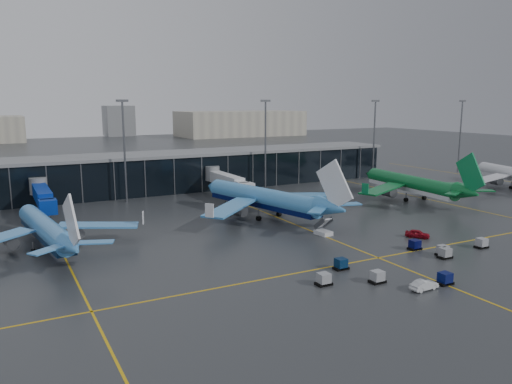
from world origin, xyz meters
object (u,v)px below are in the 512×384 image
baggage_carts (412,261)px  airliner_klm_near (262,186)px  airliner_arkefly (45,216)px  airliner_aer_lingus (411,174)px  mobile_airstair (323,231)px  service_van_red (417,234)px  service_van_white (424,285)px

baggage_carts → airliner_klm_near: bearing=96.7°
airliner_arkefly → airliner_aer_lingus: bearing=-5.0°
airliner_aer_lingus → mobile_airstair: size_ratio=12.41×
airliner_aer_lingus → service_van_red: size_ratio=9.72×
airliner_klm_near → mobile_airstair: 19.87m
airliner_klm_near → service_van_red: size_ratio=10.06×
mobile_airstair → service_van_red: mobile_airstair is taller
airliner_arkefly → airliner_klm_near: size_ratio=0.85×
airliner_aer_lingus → service_van_white: (-44.95, -47.88, -5.88)m
service_van_white → airliner_aer_lingus: bearing=-45.7°
airliner_arkefly → airliner_aer_lingus: (87.91, 3.49, 0.82)m
airliner_klm_near → service_van_red: bearing=-72.6°
airliner_klm_near → mobile_airstair: (3.04, -18.68, -6.04)m
airliner_arkefly → service_van_red: 66.76m
airliner_arkefly → service_van_white: bearing=-53.2°
service_van_red → service_van_white: bearing=-171.0°
service_van_red → airliner_arkefly: bearing=121.0°
baggage_carts → service_van_red: bearing=41.6°
service_van_white → service_van_red: bearing=-46.3°
airliner_aer_lingus → baggage_carts: size_ratio=1.16×
mobile_airstair → baggage_carts: bearing=-92.8°
airliner_klm_near → airliner_aer_lingus: bearing=-14.3°
service_van_red → service_van_white: service_van_red is taller
baggage_carts → mobile_airstair: (-1.61, 21.17, 0.01)m
airliner_klm_near → service_van_red: 33.98m
airliner_aer_lingus → baggage_carts: bearing=-129.7°
baggage_carts → mobile_airstair: size_ratio=10.68×
airliner_aer_lingus → service_van_white: bearing=-128.4°
mobile_airstair → service_van_red: (14.34, -9.88, -0.02)m
mobile_airstair → airliner_klm_near: bearing=92.1°
baggage_carts → mobile_airstair: bearing=94.4°
mobile_airstair → service_van_white: size_ratio=0.82×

